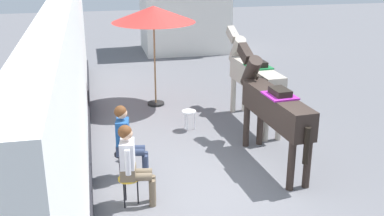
{
  "coord_description": "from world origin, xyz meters",
  "views": [
    {
      "loc": [
        -2.2,
        -7.12,
        4.06
      ],
      "look_at": [
        -0.4,
        1.2,
        1.05
      ],
      "focal_mm": 43.97,
      "sensor_mm": 36.0,
      "label": 1
    }
  ],
  "objects_px": {
    "seated_visitor_near": "(132,161)",
    "cafe_parasol": "(153,15)",
    "seated_visitor_far": "(127,138)",
    "saddled_horse_far": "(254,76)",
    "saddled_horse_near": "(273,106)",
    "satchel_bag": "(126,154)",
    "spare_stool_white": "(189,113)"
  },
  "relations": [
    {
      "from": "saddled_horse_far",
      "to": "satchel_bag",
      "type": "bearing_deg",
      "value": -156.16
    },
    {
      "from": "seated_visitor_near",
      "to": "cafe_parasol",
      "type": "xyz_separation_m",
      "value": [
        1.06,
        4.88,
        1.59
      ]
    },
    {
      "from": "cafe_parasol",
      "to": "saddled_horse_far",
      "type": "bearing_deg",
      "value": -41.27
    },
    {
      "from": "seated_visitor_far",
      "to": "satchel_bag",
      "type": "relative_size",
      "value": 4.96
    },
    {
      "from": "satchel_bag",
      "to": "saddled_horse_near",
      "type": "bearing_deg",
      "value": 119.61
    },
    {
      "from": "seated_visitor_near",
      "to": "seated_visitor_far",
      "type": "distance_m",
      "value": 0.95
    },
    {
      "from": "seated_visitor_far",
      "to": "cafe_parasol",
      "type": "height_order",
      "value": "cafe_parasol"
    },
    {
      "from": "saddled_horse_near",
      "to": "cafe_parasol",
      "type": "xyz_separation_m",
      "value": [
        -1.7,
        3.87,
        1.2
      ]
    },
    {
      "from": "cafe_parasol",
      "to": "satchel_bag",
      "type": "distance_m",
      "value": 4.02
    },
    {
      "from": "seated_visitor_far",
      "to": "cafe_parasol",
      "type": "distance_m",
      "value": 4.37
    },
    {
      "from": "seated_visitor_near",
      "to": "seated_visitor_far",
      "type": "relative_size",
      "value": 1.0
    },
    {
      "from": "seated_visitor_far",
      "to": "seated_visitor_near",
      "type": "bearing_deg",
      "value": -89.82
    },
    {
      "from": "satchel_bag",
      "to": "seated_visitor_far",
      "type": "bearing_deg",
      "value": 42.31
    },
    {
      "from": "saddled_horse_far",
      "to": "cafe_parasol",
      "type": "bearing_deg",
      "value": 138.73
    },
    {
      "from": "saddled_horse_near",
      "to": "satchel_bag",
      "type": "xyz_separation_m",
      "value": [
        -2.74,
        0.72,
        -1.06
      ]
    },
    {
      "from": "saddled_horse_far",
      "to": "saddled_horse_near",
      "type": "bearing_deg",
      "value": -99.27
    },
    {
      "from": "seated_visitor_near",
      "to": "saddled_horse_far",
      "type": "height_order",
      "value": "saddled_horse_far"
    },
    {
      "from": "saddled_horse_near",
      "to": "satchel_bag",
      "type": "relative_size",
      "value": 10.7
    },
    {
      "from": "seated_visitor_far",
      "to": "satchel_bag",
      "type": "height_order",
      "value": "seated_visitor_far"
    },
    {
      "from": "satchel_bag",
      "to": "seated_visitor_near",
      "type": "bearing_deg",
      "value": 43.52
    },
    {
      "from": "saddled_horse_near",
      "to": "cafe_parasol",
      "type": "height_order",
      "value": "cafe_parasol"
    },
    {
      "from": "saddled_horse_far",
      "to": "satchel_bag",
      "type": "distance_m",
      "value": 3.53
    },
    {
      "from": "seated_visitor_far",
      "to": "saddled_horse_near",
      "type": "height_order",
      "value": "saddled_horse_near"
    },
    {
      "from": "seated_visitor_far",
      "to": "saddled_horse_far",
      "type": "bearing_deg",
      "value": 34.59
    },
    {
      "from": "seated_visitor_near",
      "to": "satchel_bag",
      "type": "xyz_separation_m",
      "value": [
        0.02,
        1.73,
        -0.68
      ]
    },
    {
      "from": "cafe_parasol",
      "to": "satchel_bag",
      "type": "relative_size",
      "value": 9.21
    },
    {
      "from": "seated_visitor_near",
      "to": "cafe_parasol",
      "type": "distance_m",
      "value": 5.24
    },
    {
      "from": "saddled_horse_far",
      "to": "satchel_bag",
      "type": "xyz_separation_m",
      "value": [
        -3.08,
        -1.36,
        -1.06
      ]
    },
    {
      "from": "seated_visitor_near",
      "to": "spare_stool_white",
      "type": "bearing_deg",
      "value": 62.37
    },
    {
      "from": "saddled_horse_near",
      "to": "spare_stool_white",
      "type": "bearing_deg",
      "value": 121.77
    },
    {
      "from": "seated_visitor_near",
      "to": "cafe_parasol",
      "type": "relative_size",
      "value": 0.54
    },
    {
      "from": "cafe_parasol",
      "to": "spare_stool_white",
      "type": "bearing_deg",
      "value": -75.62
    }
  ]
}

